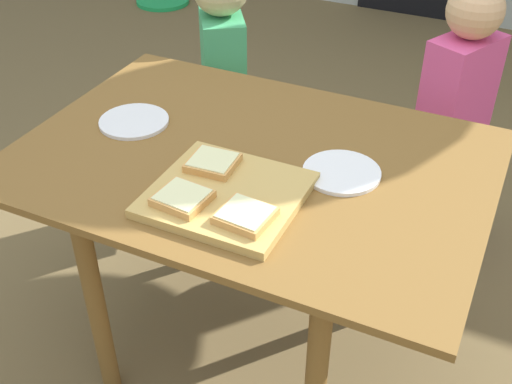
# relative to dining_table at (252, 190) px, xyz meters

# --- Properties ---
(ground_plane) EXTENTS (16.00, 16.00, 0.00)m
(ground_plane) POSITION_rel_dining_table_xyz_m (0.00, 0.00, -0.59)
(ground_plane) COLOR brown
(dining_table) EXTENTS (1.15, 0.81, 0.69)m
(dining_table) POSITION_rel_dining_table_xyz_m (0.00, 0.00, 0.00)
(dining_table) COLOR brown
(dining_table) RESTS_ON ground
(cutting_board) EXTENTS (0.33, 0.31, 0.02)m
(cutting_board) POSITION_rel_dining_table_xyz_m (0.02, -0.18, 0.11)
(cutting_board) COLOR tan
(cutting_board) RESTS_ON dining_table
(pizza_slice_near_left) EXTENTS (0.12, 0.11, 0.02)m
(pizza_slice_near_left) POSITION_rel_dining_table_xyz_m (-0.04, -0.25, 0.13)
(pizza_slice_near_left) COLOR #DC9C50
(pizza_slice_near_left) RESTS_ON cutting_board
(pizza_slice_near_right) EXTENTS (0.12, 0.11, 0.02)m
(pizza_slice_near_right) POSITION_rel_dining_table_xyz_m (0.11, -0.25, 0.13)
(pizza_slice_near_right) COLOR #DC9C50
(pizza_slice_near_right) RESTS_ON cutting_board
(pizza_slice_far_left) EXTENTS (0.12, 0.11, 0.02)m
(pizza_slice_far_left) POSITION_rel_dining_table_xyz_m (-0.05, -0.11, 0.13)
(pizza_slice_far_left) COLOR #DC9C50
(pizza_slice_far_left) RESTS_ON cutting_board
(plate_white_right) EXTENTS (0.18, 0.18, 0.01)m
(plate_white_right) POSITION_rel_dining_table_xyz_m (0.22, 0.02, 0.11)
(plate_white_right) COLOR white
(plate_white_right) RESTS_ON dining_table
(plate_white_left) EXTENTS (0.18, 0.18, 0.01)m
(plate_white_left) POSITION_rel_dining_table_xyz_m (-0.35, 0.02, 0.11)
(plate_white_left) COLOR white
(plate_white_left) RESTS_ON dining_table
(child_left) EXTENTS (0.25, 0.28, 0.96)m
(child_left) POSITION_rel_dining_table_xyz_m (-0.41, 0.63, -0.03)
(child_left) COLOR #244D5C
(child_left) RESTS_ON ground
(child_right) EXTENTS (0.23, 0.28, 0.95)m
(child_right) POSITION_rel_dining_table_xyz_m (0.37, 0.78, -0.05)
(child_right) COLOR #40276E
(child_right) RESTS_ON ground
(garden_hose_coil) EXTENTS (0.36, 0.36, 0.03)m
(garden_hose_coil) POSITION_rel_dining_table_xyz_m (-1.87, 2.47, -0.58)
(garden_hose_coil) COLOR green
(garden_hose_coil) RESTS_ON ground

